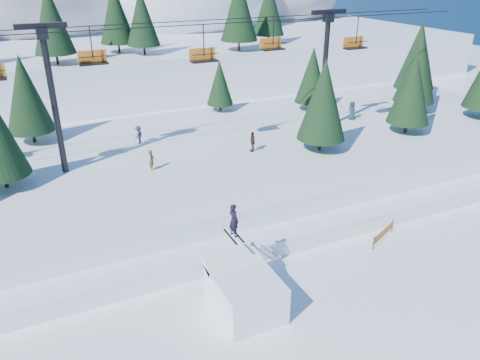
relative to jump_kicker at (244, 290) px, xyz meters
name	(u,v)px	position (x,y,z in m)	size (l,w,h in m)	color
ground	(301,316)	(2.36, -1.76, -1.16)	(160.00, 160.00, 0.00)	white
mid_shelf	(184,166)	(2.36, 16.24, 0.09)	(70.00, 22.00, 2.50)	white
berm	(236,232)	(2.36, 6.24, -0.61)	(70.00, 6.00, 1.10)	white
mountain_ridge	(45,6)	(-2.73, 71.61, 8.48)	(119.00, 60.05, 26.46)	white
jump_kicker	(244,290)	(0.00, 0.00, 0.00)	(3.04, 4.30, 5.36)	white
chairlift	(190,65)	(3.21, 16.29, 8.16)	(46.00, 3.21, 10.28)	black
conifer_stand	(215,96)	(5.19, 16.24, 5.61)	(62.00, 17.28, 8.73)	black
distant_skiers	(200,140)	(3.80, 16.16, 2.15)	(33.35, 7.36, 1.79)	#1C3035
banner_near	(384,233)	(10.91, 2.14, -0.62)	(2.61, 1.22, 0.90)	black
banner_far	(382,206)	(13.24, 5.03, -0.62)	(2.80, 0.64, 0.90)	black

